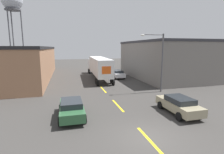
# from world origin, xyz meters

# --- Properties ---
(ground_plane) EXTENTS (160.00, 160.00, 0.00)m
(ground_plane) POSITION_xyz_m (0.00, 0.00, 0.00)
(ground_plane) COLOR #3D3A38
(road_centerline) EXTENTS (0.20, 17.92, 0.01)m
(road_centerline) POSITION_xyz_m (0.00, 6.63, 0.00)
(road_centerline) COLOR yellow
(road_centerline) RESTS_ON ground_plane
(warehouse_left) EXTENTS (10.44, 28.97, 5.95)m
(warehouse_left) POSITION_xyz_m (-12.87, 26.38, 2.98)
(warehouse_left) COLOR #9E7051
(warehouse_left) RESTS_ON ground_plane
(warehouse_right) EXTENTS (13.03, 18.37, 7.03)m
(warehouse_right) POSITION_xyz_m (14.16, 20.74, 3.52)
(warehouse_right) COLOR slate
(warehouse_right) RESTS_ON ground_plane
(semi_truck) EXTENTS (3.33, 16.18, 3.92)m
(semi_truck) POSITION_xyz_m (1.14, 23.09, 2.35)
(semi_truck) COLOR silver
(semi_truck) RESTS_ON ground_plane
(parked_car_left_near) EXTENTS (2.11, 4.68, 1.51)m
(parked_car_left_near) POSITION_xyz_m (-4.60, 4.74, 0.81)
(parked_car_left_near) COLOR #2D5B38
(parked_car_left_near) RESTS_ON ground_plane
(parked_car_right_near) EXTENTS (2.11, 4.68, 1.51)m
(parked_car_right_near) POSITION_xyz_m (4.60, 3.22, 0.81)
(parked_car_right_near) COLOR tan
(parked_car_right_near) RESTS_ON ground_plane
(parked_car_right_far) EXTENTS (2.11, 4.68, 1.51)m
(parked_car_right_far) POSITION_xyz_m (4.60, 22.19, 0.81)
(parked_car_right_far) COLOR silver
(parked_car_right_far) RESTS_ON ground_plane
(water_tower) EXTENTS (4.95, 4.95, 19.82)m
(water_tower) POSITION_xyz_m (-17.04, 40.81, 17.00)
(water_tower) COLOR #47474C
(water_tower) RESTS_ON ground_plane
(street_lamp) EXTENTS (3.21, 0.32, 7.51)m
(street_lamp) POSITION_xyz_m (6.70, 10.51, 4.46)
(street_lamp) COLOR #4C4C51
(street_lamp) RESTS_ON ground_plane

